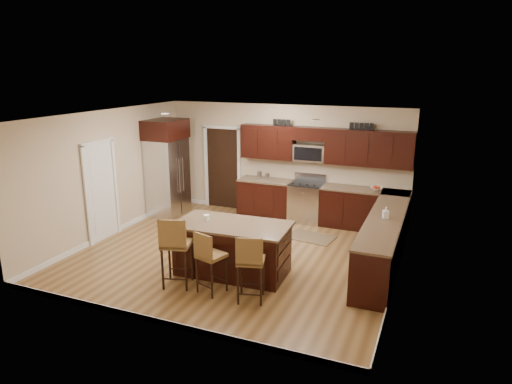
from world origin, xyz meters
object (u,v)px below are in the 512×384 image
at_px(stool_left, 175,244).
at_px(stool_mid, 209,256).
at_px(range, 306,202).
at_px(stool_right, 250,261).
at_px(island, 233,250).
at_px(refrigerator, 167,167).

bearing_deg(stool_left, stool_mid, -14.98).
xyz_separation_m(range, stool_right, (0.30, -4.08, 0.22)).
height_order(range, stool_right, range).
distance_m(range, island, 3.26).
xyz_separation_m(stool_left, stool_right, (1.33, 0.01, -0.07)).
height_order(island, stool_right, stool_right).
height_order(stool_mid, stool_right, stool_right).
bearing_deg(stool_left, stool_right, -15.63).
xyz_separation_m(island, stool_mid, (-0.02, -0.84, 0.22)).
distance_m(island, refrigerator, 3.87).
xyz_separation_m(stool_mid, refrigerator, (-2.88, 3.29, 0.55)).
bearing_deg(refrigerator, stool_right, -42.42).
height_order(island, refrigerator, refrigerator).
bearing_deg(stool_left, island, 37.63).
bearing_deg(stool_mid, island, 105.40).
bearing_deg(stool_right, stool_mid, 164.09).
relative_size(stool_left, stool_mid, 1.16).
relative_size(stool_right, refrigerator, 0.47).
height_order(range, refrigerator, refrigerator).
bearing_deg(island, range, 80.25).
distance_m(island, stool_mid, 0.87).
xyz_separation_m(stool_left, stool_mid, (0.60, 0.01, -0.11)).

